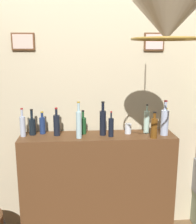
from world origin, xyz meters
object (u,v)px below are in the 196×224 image
at_px(liquor_bottle_vodka, 111,127).
at_px(liquor_bottle_port, 147,122).
at_px(liquor_bottle_bourbon, 166,122).
at_px(pendant_lamp, 167,21).
at_px(liquor_bottle_brandy, 42,125).
at_px(liquor_bottle_amaro, 154,127).
at_px(liquor_bottle_gin, 23,126).
at_px(liquor_bottle_mezcal, 83,125).
at_px(glass_tumbler_rocks, 128,129).
at_px(liquor_bottle_scotch, 79,124).
at_px(liquor_bottle_tequila, 165,122).
at_px(liquor_bottle_vermouth, 57,125).
at_px(liquor_bottle_whiskey, 32,126).
at_px(liquor_bottle_rye, 103,122).

bearing_deg(liquor_bottle_vodka, liquor_bottle_port, 14.47).
height_order(liquor_bottle_bourbon, pendant_lamp, pendant_lamp).
distance_m(liquor_bottle_brandy, pendant_lamp, 1.63).
distance_m(liquor_bottle_bourbon, liquor_bottle_brandy, 1.28).
relative_size(liquor_bottle_amaro, pendant_lamp, 0.39).
bearing_deg(pendant_lamp, liquor_bottle_gin, 140.05).
relative_size(liquor_bottle_mezcal, glass_tumbler_rocks, 2.37).
relative_size(liquor_bottle_vodka, liquor_bottle_scotch, 0.71).
distance_m(liquor_bottle_vodka, liquor_bottle_bourbon, 0.61).
bearing_deg(liquor_bottle_mezcal, liquor_bottle_tequila, -6.96).
relative_size(liquor_bottle_scotch, liquor_bottle_brandy, 1.55).
distance_m(liquor_bottle_tequila, liquor_bottle_vermouth, 1.07).
xyz_separation_m(liquor_bottle_scotch, glass_tumbler_rocks, (0.50, 0.11, -0.09)).
bearing_deg(liquor_bottle_whiskey, liquor_bottle_bourbon, 1.48).
relative_size(liquor_bottle_port, glass_tumbler_rocks, 2.89).
bearing_deg(liquor_bottle_amaro, liquor_bottle_rye, 165.17).
distance_m(liquor_bottle_vodka, liquor_bottle_port, 0.39).
relative_size(liquor_bottle_mezcal, liquor_bottle_tequila, 0.69).
xyz_separation_m(liquor_bottle_amaro, liquor_bottle_scotch, (-0.72, 0.05, 0.04)).
distance_m(liquor_bottle_whiskey, pendant_lamp, 1.67).
bearing_deg(liquor_bottle_whiskey, glass_tumbler_rocks, -1.76).
relative_size(liquor_bottle_port, liquor_bottle_brandy, 1.28).
distance_m(liquor_bottle_amaro, liquor_bottle_brandy, 1.11).
height_order(liquor_bottle_scotch, liquor_bottle_whiskey, liquor_bottle_scotch).
xyz_separation_m(liquor_bottle_scotch, liquor_bottle_rye, (0.24, 0.08, -0.01)).
xyz_separation_m(liquor_bottle_amaro, glass_tumbler_rocks, (-0.22, 0.16, -0.05)).
xyz_separation_m(liquor_bottle_vodka, liquor_bottle_amaro, (0.41, -0.08, 0.01)).
bearing_deg(liquor_bottle_rye, liquor_bottle_port, 5.67).
distance_m(liquor_bottle_amaro, liquor_bottle_gin, 1.28).
bearing_deg(liquor_bottle_mezcal, pendant_lamp, -62.25).
bearing_deg(liquor_bottle_bourbon, liquor_bottle_port, -166.42).
distance_m(liquor_bottle_bourbon, glass_tumbler_rocks, 0.42).
height_order(liquor_bottle_port, liquor_bottle_whiskey, liquor_bottle_port).
xyz_separation_m(liquor_bottle_port, glass_tumbler_rocks, (-0.19, -0.01, -0.07)).
bearing_deg(liquor_bottle_rye, liquor_bottle_mezcal, 163.64).
bearing_deg(liquor_bottle_tequila, liquor_bottle_vermouth, 176.60).
xyz_separation_m(liquor_bottle_bourbon, liquor_bottle_mezcal, (-0.87, -0.04, -0.01)).
distance_m(liquor_bottle_scotch, liquor_bottle_rye, 0.25).
distance_m(liquor_bottle_scotch, glass_tumbler_rocks, 0.52).
bearing_deg(liquor_bottle_brandy, liquor_bottle_rye, -8.74).
distance_m(liquor_bottle_mezcal, liquor_bottle_vermouth, 0.27).
relative_size(liquor_bottle_amaro, liquor_bottle_brandy, 1.13).
distance_m(liquor_bottle_port, liquor_bottle_gin, 1.24).
bearing_deg(liquor_bottle_port, liquor_bottle_rye, -174.33).
relative_size(liquor_bottle_scotch, liquor_bottle_whiskey, 1.37).
bearing_deg(liquor_bottle_port, liquor_bottle_vodka, -165.53).
xyz_separation_m(liquor_bottle_gin, glass_tumbler_rocks, (1.05, 0.02, -0.06)).
bearing_deg(liquor_bottle_scotch, liquor_bottle_gin, 170.10).
bearing_deg(liquor_bottle_whiskey, liquor_bottle_tequila, -4.48).
distance_m(liquor_bottle_brandy, liquor_bottle_whiskey, 0.10).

